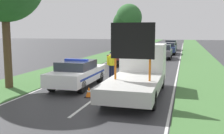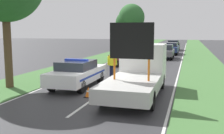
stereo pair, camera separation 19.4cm
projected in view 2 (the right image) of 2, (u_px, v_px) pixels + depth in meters
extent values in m
plane|color=#333335|center=(103.00, 92.00, 12.97)|extent=(160.00, 160.00, 0.00)
cube|color=silver|center=(80.00, 108.00, 10.30)|extent=(0.12, 2.42, 0.01)
cube|color=silver|center=(121.00, 79.00, 16.50)|extent=(0.12, 2.42, 0.01)
cube|color=silver|center=(140.00, 66.00, 22.70)|extent=(0.12, 2.42, 0.01)
cube|color=silver|center=(151.00, 58.00, 28.90)|extent=(0.12, 2.42, 0.01)
cube|color=silver|center=(157.00, 53.00, 35.09)|extent=(0.12, 2.42, 0.01)
cube|color=silver|center=(162.00, 50.00, 41.29)|extent=(0.12, 2.42, 0.01)
cube|color=silver|center=(166.00, 48.00, 47.49)|extent=(0.12, 2.42, 0.01)
cube|color=silver|center=(169.00, 46.00, 53.69)|extent=(0.12, 2.42, 0.01)
cube|color=silver|center=(171.00, 44.00, 59.89)|extent=(0.12, 2.42, 0.01)
cube|color=silver|center=(125.00, 56.00, 31.41)|extent=(0.10, 70.95, 0.01)
cube|color=silver|center=(183.00, 58.00, 29.53)|extent=(0.10, 70.95, 0.01)
cube|color=#427038|center=(113.00, 54.00, 33.44)|extent=(3.59, 120.00, 0.03)
cube|color=#427038|center=(200.00, 57.00, 30.50)|extent=(3.59, 120.00, 0.03)
cube|color=white|center=(78.00, 75.00, 14.21)|extent=(1.84, 4.53, 0.65)
cube|color=#282D38|center=(76.00, 65.00, 14.01)|extent=(1.62, 2.08, 0.45)
cylinder|color=black|center=(75.00, 76.00, 15.82)|extent=(0.24, 0.65, 0.65)
cylinder|color=black|center=(100.00, 77.00, 15.37)|extent=(0.24, 0.65, 0.65)
cylinder|color=black|center=(52.00, 85.00, 13.15)|extent=(0.24, 0.65, 0.65)
cylinder|color=black|center=(81.00, 87.00, 12.70)|extent=(0.24, 0.65, 0.65)
cube|color=#1E38C6|center=(76.00, 60.00, 13.97)|extent=(1.29, 0.24, 0.10)
cube|color=#193399|center=(78.00, 74.00, 14.21)|extent=(1.85, 3.71, 0.10)
cube|color=black|center=(93.00, 70.00, 16.41)|extent=(1.01, 0.08, 0.39)
cube|color=white|center=(144.00, 62.00, 13.90)|extent=(2.18, 2.05, 1.95)
cube|color=#232833|center=(147.00, 54.00, 14.81)|extent=(1.85, 0.04, 0.86)
cube|color=#B2B2AD|center=(131.00, 87.00, 11.02)|extent=(2.18, 4.20, 0.58)
cylinder|color=#D16619|center=(114.00, 69.00, 11.13)|extent=(0.09, 0.09, 0.90)
cylinder|color=#D16619|center=(149.00, 70.00, 10.72)|extent=(0.09, 0.09, 0.90)
cube|color=black|center=(132.00, 41.00, 10.76)|extent=(1.83, 0.12, 1.49)
cylinder|color=black|center=(126.00, 79.00, 14.30)|extent=(0.24, 0.77, 0.77)
cylinder|color=black|center=(162.00, 81.00, 13.76)|extent=(0.24, 0.77, 0.77)
cylinder|color=black|center=(103.00, 97.00, 10.54)|extent=(0.24, 0.77, 0.77)
cylinder|color=black|center=(151.00, 100.00, 9.99)|extent=(0.24, 0.77, 0.77)
cylinder|color=black|center=(115.00, 70.00, 17.68)|extent=(0.07, 0.07, 0.82)
cylinder|color=black|center=(143.00, 71.00, 17.14)|extent=(0.07, 0.07, 0.82)
cube|color=yellow|center=(114.00, 62.00, 17.62)|extent=(0.40, 0.08, 0.23)
cube|color=black|center=(120.00, 62.00, 17.50)|extent=(0.40, 0.08, 0.23)
cube|color=yellow|center=(126.00, 62.00, 17.39)|extent=(0.40, 0.08, 0.23)
cube|color=black|center=(132.00, 63.00, 17.28)|extent=(0.40, 0.08, 0.23)
cube|color=yellow|center=(138.00, 63.00, 17.17)|extent=(0.40, 0.08, 0.23)
cube|color=black|center=(144.00, 63.00, 17.06)|extent=(0.40, 0.08, 0.23)
cylinder|color=#191E38|center=(111.00, 72.00, 16.60)|extent=(0.16, 0.16, 0.85)
cylinder|color=#191E38|center=(114.00, 72.00, 16.55)|extent=(0.16, 0.16, 0.85)
cylinder|color=yellow|center=(112.00, 60.00, 16.47)|extent=(0.39, 0.39, 0.64)
cylinder|color=yellow|center=(109.00, 61.00, 16.54)|extent=(0.13, 0.13, 0.54)
cylinder|color=yellow|center=(116.00, 61.00, 16.41)|extent=(0.13, 0.13, 0.54)
sphere|color=beige|center=(112.00, 53.00, 16.41)|extent=(0.22, 0.22, 0.22)
cylinder|color=#141933|center=(112.00, 53.00, 16.40)|extent=(0.25, 0.25, 0.06)
cylinder|color=brown|center=(125.00, 71.00, 17.16)|extent=(0.15, 0.15, 0.82)
cylinder|color=brown|center=(127.00, 71.00, 17.11)|extent=(0.15, 0.15, 0.82)
cylinder|color=maroon|center=(126.00, 60.00, 17.03)|extent=(0.38, 0.38, 0.62)
cylinder|color=maroon|center=(123.00, 60.00, 17.10)|extent=(0.12, 0.12, 0.52)
cylinder|color=maroon|center=(130.00, 61.00, 16.97)|extent=(0.12, 0.12, 0.52)
sphere|color=tan|center=(126.00, 54.00, 16.98)|extent=(0.21, 0.21, 0.21)
cube|color=black|center=(88.00, 97.00, 12.01)|extent=(0.35, 0.35, 0.03)
cone|color=orange|center=(88.00, 91.00, 11.97)|extent=(0.30, 0.30, 0.46)
cylinder|color=white|center=(88.00, 91.00, 11.97)|extent=(0.17, 0.17, 0.06)
cube|color=black|center=(148.00, 75.00, 18.08)|extent=(0.46, 0.46, 0.03)
cone|color=orange|center=(148.00, 70.00, 18.04)|extent=(0.39, 0.39, 0.60)
cylinder|color=white|center=(148.00, 70.00, 18.03)|extent=(0.22, 0.22, 0.08)
cube|color=maroon|center=(125.00, 57.00, 23.82)|extent=(1.85, 4.56, 0.62)
cube|color=#282D38|center=(125.00, 51.00, 23.61)|extent=(1.63, 2.10, 0.45)
cylinder|color=black|center=(121.00, 58.00, 25.43)|extent=(0.24, 0.76, 0.76)
cylinder|color=black|center=(137.00, 59.00, 24.98)|extent=(0.24, 0.76, 0.76)
cylinder|color=black|center=(112.00, 61.00, 22.74)|extent=(0.24, 0.76, 0.76)
cylinder|color=black|center=(131.00, 62.00, 22.29)|extent=(0.24, 0.76, 0.76)
cube|color=slate|center=(165.00, 52.00, 28.50)|extent=(1.79, 3.94, 0.59)
cube|color=#282D38|center=(165.00, 47.00, 28.31)|extent=(1.58, 1.81, 0.57)
cylinder|color=black|center=(159.00, 54.00, 29.92)|extent=(0.24, 0.75, 0.75)
cylinder|color=black|center=(173.00, 54.00, 29.49)|extent=(0.24, 0.75, 0.75)
cylinder|color=black|center=(157.00, 56.00, 27.60)|extent=(0.24, 0.75, 0.75)
cylinder|color=black|center=(172.00, 56.00, 27.17)|extent=(0.24, 0.75, 0.75)
cube|color=navy|center=(170.00, 49.00, 34.05)|extent=(1.94, 4.64, 0.66)
cube|color=#282D38|center=(171.00, 44.00, 33.84)|extent=(1.71, 2.14, 0.49)
cylinder|color=black|center=(165.00, 50.00, 35.70)|extent=(0.24, 0.72, 0.72)
cylinder|color=black|center=(178.00, 51.00, 35.22)|extent=(0.24, 0.72, 0.72)
cylinder|color=black|center=(163.00, 52.00, 32.96)|extent=(0.24, 0.72, 0.72)
cylinder|color=black|center=(177.00, 52.00, 32.49)|extent=(0.24, 0.72, 0.72)
cube|color=black|center=(173.00, 46.00, 41.07)|extent=(1.78, 4.30, 0.76)
cube|color=#282D38|center=(174.00, 42.00, 40.87)|extent=(1.56, 1.98, 0.46)
cylinder|color=black|center=(169.00, 47.00, 42.61)|extent=(0.24, 0.68, 0.68)
cylinder|color=black|center=(179.00, 48.00, 42.18)|extent=(0.24, 0.68, 0.68)
cylinder|color=black|center=(168.00, 48.00, 40.07)|extent=(0.24, 0.68, 0.68)
cylinder|color=black|center=(178.00, 49.00, 39.64)|extent=(0.24, 0.68, 0.68)
cylinder|color=#4C3823|center=(128.00, 40.00, 45.61)|extent=(0.41, 0.41, 2.71)
ellipsoid|color=#235623|center=(128.00, 23.00, 45.20)|extent=(4.24, 4.24, 4.45)
cylinder|color=#4C3823|center=(8.00, 50.00, 13.74)|extent=(0.40, 0.40, 4.07)
cylinder|color=#4C3823|center=(131.00, 38.00, 45.32)|extent=(0.41, 0.41, 3.59)
ellipsoid|color=#2D662D|center=(132.00, 18.00, 44.84)|extent=(4.46, 4.46, 4.68)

